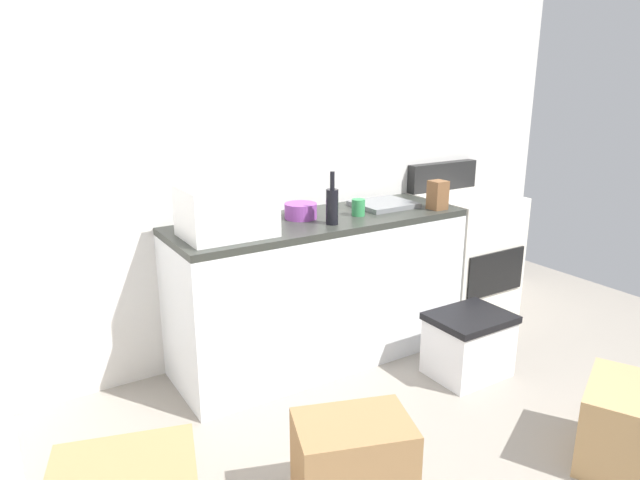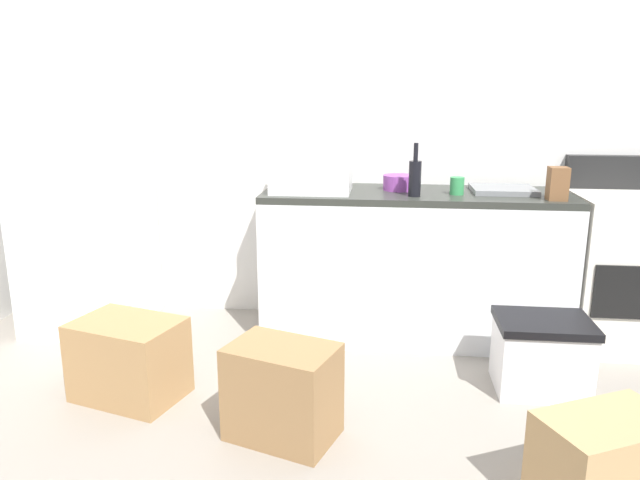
{
  "view_description": "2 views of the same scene",
  "coord_description": "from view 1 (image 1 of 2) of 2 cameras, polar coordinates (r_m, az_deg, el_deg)",
  "views": [
    {
      "loc": [
        -1.42,
        -1.56,
        1.71
      ],
      "look_at": [
        0.04,
        0.78,
        0.91
      ],
      "focal_mm": 31.92,
      "sensor_mm": 36.0,
      "label": 1
    },
    {
      "loc": [
        0.12,
        -2.32,
        1.48
      ],
      "look_at": [
        -0.23,
        0.84,
        0.68
      ],
      "focal_mm": 33.39,
      "sensor_mm": 36.0,
      "label": 2
    }
  ],
  "objects": [
    {
      "name": "cardboard_box_small",
      "position": [
        3.03,
        27.73,
        -15.98
      ],
      "size": [
        0.55,
        0.47,
        0.38
      ],
      "primitive_type": "cube",
      "rotation": [
        0.0,
        0.0,
        0.45
      ],
      "color": "tan",
      "rests_on": "ground_plane"
    },
    {
      "name": "storage_bin",
      "position": [
        3.5,
        14.66,
        -10.07
      ],
      "size": [
        0.46,
        0.36,
        0.38
      ],
      "color": "silver",
      "rests_on": "ground_plane"
    },
    {
      "name": "sink_basin",
      "position": [
        3.67,
        6.39,
        3.58
      ],
      "size": [
        0.36,
        0.32,
        0.03
      ],
      "primitive_type": "cube",
      "color": "slate",
      "rests_on": "kitchen_counter"
    },
    {
      "name": "kitchen_counter",
      "position": [
        3.49,
        -0.02,
        -4.97
      ],
      "size": [
        1.8,
        0.6,
        0.9
      ],
      "color": "silver",
      "rests_on": "ground_plane"
    },
    {
      "name": "microwave",
      "position": [
        2.99,
        -9.36,
        2.93
      ],
      "size": [
        0.46,
        0.34,
        0.27
      ],
      "primitive_type": "cube",
      "color": "white",
      "rests_on": "kitchen_counter"
    },
    {
      "name": "wine_bottle",
      "position": [
        3.19,
        1.22,
        3.51
      ],
      "size": [
        0.07,
        0.07,
        0.3
      ],
      "color": "black",
      "rests_on": "kitchen_counter"
    },
    {
      "name": "stove_oven",
      "position": [
        4.23,
        14.12,
        -1.44
      ],
      "size": [
        0.6,
        0.61,
        1.1
      ],
      "color": "silver",
      "rests_on": "ground_plane"
    },
    {
      "name": "coffee_mug",
      "position": [
        3.41,
        3.86,
        3.28
      ],
      "size": [
        0.08,
        0.08,
        0.1
      ],
      "primitive_type": "cylinder",
      "color": "#338C4C",
      "rests_on": "kitchen_counter"
    },
    {
      "name": "wall_back",
      "position": [
        3.45,
        -7.45,
        9.22
      ],
      "size": [
        5.0,
        0.1,
        2.6
      ],
      "primitive_type": "cube",
      "color": "silver",
      "rests_on": "ground_plane"
    },
    {
      "name": "knife_block",
      "position": [
        3.64,
        11.71,
        4.44
      ],
      "size": [
        0.1,
        0.1,
        0.18
      ],
      "primitive_type": "cube",
      "color": "brown",
      "rests_on": "kitchen_counter"
    },
    {
      "name": "mixing_bowl",
      "position": [
        3.34,
        -1.95,
        2.94
      ],
      "size": [
        0.19,
        0.19,
        0.09
      ],
      "primitive_type": "cylinder",
      "color": "purple",
      "rests_on": "kitchen_counter"
    },
    {
      "name": "cardboard_box_medium",
      "position": [
        2.43,
        3.31,
        -21.9
      ],
      "size": [
        0.53,
        0.44,
        0.42
      ],
      "primitive_type": "cube",
      "rotation": [
        0.0,
        0.0,
        -0.33
      ],
      "color": "olive",
      "rests_on": "ground_plane"
    }
  ]
}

